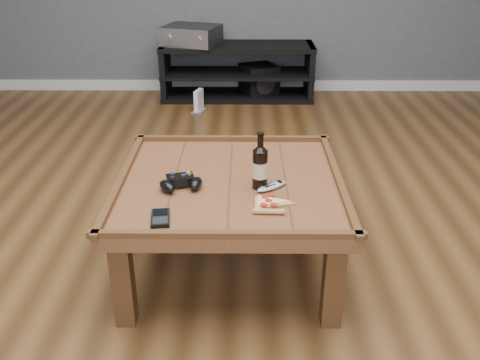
{
  "coord_description": "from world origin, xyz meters",
  "views": [
    {
      "loc": [
        0.06,
        -2.16,
        1.49
      ],
      "look_at": [
        0.05,
        -0.14,
        0.52
      ],
      "focal_mm": 40.0,
      "sensor_mm": 36.0,
      "label": 1
    }
  ],
  "objects_px": {
    "media_console": "(237,72)",
    "remote_control": "(272,186)",
    "subwoofer": "(259,81)",
    "game_console": "(199,102)",
    "beer_bottle": "(260,166)",
    "coffee_table": "(230,192)",
    "smartphone": "(160,218)",
    "av_receiver": "(191,35)",
    "pizza_slice": "(269,204)",
    "game_controller": "(181,183)"
  },
  "relations": [
    {
      "from": "beer_bottle",
      "to": "av_receiver",
      "type": "bearing_deg",
      "value": 100.98
    },
    {
      "from": "game_controller",
      "to": "av_receiver",
      "type": "relative_size",
      "value": 0.36
    },
    {
      "from": "game_controller",
      "to": "remote_control",
      "type": "height_order",
      "value": "game_controller"
    },
    {
      "from": "smartphone",
      "to": "game_console",
      "type": "distance_m",
      "value": 2.71
    },
    {
      "from": "game_console",
      "to": "coffee_table",
      "type": "bearing_deg",
      "value": -64.76
    },
    {
      "from": "pizza_slice",
      "to": "subwoofer",
      "type": "bearing_deg",
      "value": 91.36
    },
    {
      "from": "subwoofer",
      "to": "game_console",
      "type": "distance_m",
      "value": 0.72
    },
    {
      "from": "coffee_table",
      "to": "remote_control",
      "type": "xyz_separation_m",
      "value": [
        0.18,
        -0.08,
        0.07
      ]
    },
    {
      "from": "pizza_slice",
      "to": "game_console",
      "type": "distance_m",
      "value": 2.63
    },
    {
      "from": "beer_bottle",
      "to": "subwoofer",
      "type": "bearing_deg",
      "value": 88.55
    },
    {
      "from": "pizza_slice",
      "to": "coffee_table",
      "type": "bearing_deg",
      "value": 126.78
    },
    {
      "from": "coffee_table",
      "to": "game_console",
      "type": "xyz_separation_m",
      "value": [
        -0.33,
        2.32,
        -0.3
      ]
    },
    {
      "from": "coffee_table",
      "to": "smartphone",
      "type": "distance_m",
      "value": 0.45
    },
    {
      "from": "remote_control",
      "to": "media_console",
      "type": "bearing_deg",
      "value": 146.17
    },
    {
      "from": "media_console",
      "to": "beer_bottle",
      "type": "bearing_deg",
      "value": -87.33
    },
    {
      "from": "subwoofer",
      "to": "pizza_slice",
      "type": "bearing_deg",
      "value": -114.9
    },
    {
      "from": "game_controller",
      "to": "game_console",
      "type": "bearing_deg",
      "value": 79.52
    },
    {
      "from": "remote_control",
      "to": "av_receiver",
      "type": "bearing_deg",
      "value": 154.41
    },
    {
      "from": "av_receiver",
      "to": "subwoofer",
      "type": "relative_size",
      "value": 1.44
    },
    {
      "from": "media_console",
      "to": "beer_bottle",
      "type": "relative_size",
      "value": 5.49
    },
    {
      "from": "smartphone",
      "to": "game_controller",
      "type": "bearing_deg",
      "value": 72.52
    },
    {
      "from": "beer_bottle",
      "to": "remote_control",
      "type": "bearing_deg",
      "value": -11.29
    },
    {
      "from": "beer_bottle",
      "to": "media_console",
      "type": "bearing_deg",
      "value": 92.67
    },
    {
      "from": "coffee_table",
      "to": "pizza_slice",
      "type": "height_order",
      "value": "coffee_table"
    },
    {
      "from": "remote_control",
      "to": "av_receiver",
      "type": "height_order",
      "value": "av_receiver"
    },
    {
      "from": "media_console",
      "to": "pizza_slice",
      "type": "distance_m",
      "value": 3.0
    },
    {
      "from": "remote_control",
      "to": "game_console",
      "type": "bearing_deg",
      "value": 154.56
    },
    {
      "from": "beer_bottle",
      "to": "smartphone",
      "type": "xyz_separation_m",
      "value": [
        -0.39,
        -0.29,
        -0.09
      ]
    },
    {
      "from": "coffee_table",
      "to": "game_controller",
      "type": "xyz_separation_m",
      "value": [
        -0.21,
        -0.08,
        0.09
      ]
    },
    {
      "from": "smartphone",
      "to": "game_console",
      "type": "xyz_separation_m",
      "value": [
        -0.07,
        2.68,
        -0.37
      ]
    },
    {
      "from": "remote_control",
      "to": "subwoofer",
      "type": "relative_size",
      "value": 0.4
    },
    {
      "from": "beer_bottle",
      "to": "subwoofer",
      "type": "height_order",
      "value": "beer_bottle"
    },
    {
      "from": "remote_control",
      "to": "av_receiver",
      "type": "xyz_separation_m",
      "value": [
        -0.6,
        2.83,
        0.12
      ]
    },
    {
      "from": "coffee_table",
      "to": "subwoofer",
      "type": "height_order",
      "value": "coffee_table"
    },
    {
      "from": "media_console",
      "to": "remote_control",
      "type": "bearing_deg",
      "value": -86.29
    },
    {
      "from": "smartphone",
      "to": "remote_control",
      "type": "bearing_deg",
      "value": 24.8
    },
    {
      "from": "remote_control",
      "to": "smartphone",
      "type": "bearing_deg",
      "value": -95.86
    },
    {
      "from": "beer_bottle",
      "to": "pizza_slice",
      "type": "relative_size",
      "value": 1.12
    },
    {
      "from": "beer_bottle",
      "to": "pizza_slice",
      "type": "bearing_deg",
      "value": -78.98
    },
    {
      "from": "media_console",
      "to": "smartphone",
      "type": "bearing_deg",
      "value": -94.83
    },
    {
      "from": "game_controller",
      "to": "pizza_slice",
      "type": "distance_m",
      "value": 0.41
    },
    {
      "from": "coffee_table",
      "to": "pizza_slice",
      "type": "distance_m",
      "value": 0.3
    },
    {
      "from": "pizza_slice",
      "to": "game_console",
      "type": "xyz_separation_m",
      "value": [
        -0.5,
        2.56,
        -0.37
      ]
    },
    {
      "from": "av_receiver",
      "to": "media_console",
      "type": "bearing_deg",
      "value": 18.69
    },
    {
      "from": "pizza_slice",
      "to": "subwoofer",
      "type": "xyz_separation_m",
      "value": [
        0.04,
        3.04,
        -0.31
      ]
    },
    {
      "from": "media_console",
      "to": "game_console",
      "type": "bearing_deg",
      "value": -127.85
    },
    {
      "from": "game_console",
      "to": "remote_control",
      "type": "bearing_deg",
      "value": -60.8
    },
    {
      "from": "coffee_table",
      "to": "smartphone",
      "type": "relative_size",
      "value": 7.4
    },
    {
      "from": "coffee_table",
      "to": "av_receiver",
      "type": "relative_size",
      "value": 1.81
    },
    {
      "from": "pizza_slice",
      "to": "game_console",
      "type": "bearing_deg",
      "value": 103.08
    }
  ]
}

